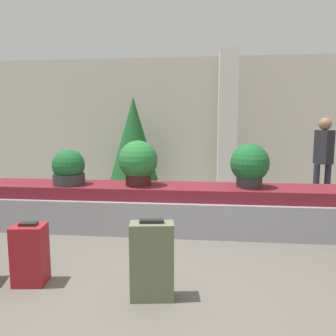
{
  "coord_description": "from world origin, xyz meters",
  "views": [
    {
      "loc": [
        0.49,
        -2.78,
        1.49
      ],
      "look_at": [
        0.0,
        1.79,
        0.89
      ],
      "focal_mm": 35.0,
      "sensor_mm": 36.0,
      "label": 1
    }
  ],
  "objects_px": {
    "potted_plant_2": "(138,163)",
    "decorated_tree": "(134,139)",
    "potted_plant_0": "(250,165)",
    "suitcase_1": "(30,254)",
    "potted_plant_1": "(69,168)",
    "traveler_0": "(323,154)",
    "pillar": "(227,120)",
    "suitcase_2": "(152,261)"
  },
  "relations": [
    {
      "from": "potted_plant_2",
      "to": "decorated_tree",
      "type": "distance_m",
      "value": 3.23
    },
    {
      "from": "potted_plant_0",
      "to": "suitcase_1",
      "type": "bearing_deg",
      "value": -141.74
    },
    {
      "from": "suitcase_1",
      "to": "potted_plant_1",
      "type": "relative_size",
      "value": 1.15
    },
    {
      "from": "suitcase_1",
      "to": "traveler_0",
      "type": "xyz_separation_m",
      "value": [
        3.81,
        3.5,
        0.68
      ]
    },
    {
      "from": "pillar",
      "to": "traveler_0",
      "type": "distance_m",
      "value": 2.34
    },
    {
      "from": "potted_plant_0",
      "to": "potted_plant_2",
      "type": "xyz_separation_m",
      "value": [
        -1.55,
        -0.03,
        0.02
      ]
    },
    {
      "from": "potted_plant_0",
      "to": "potted_plant_2",
      "type": "bearing_deg",
      "value": -179.0
    },
    {
      "from": "suitcase_1",
      "to": "potted_plant_0",
      "type": "xyz_separation_m",
      "value": [
        2.24,
        1.77,
        0.66
      ]
    },
    {
      "from": "potted_plant_1",
      "to": "potted_plant_2",
      "type": "distance_m",
      "value": 1.01
    },
    {
      "from": "potted_plant_2",
      "to": "pillar",
      "type": "bearing_deg",
      "value": 65.99
    },
    {
      "from": "pillar",
      "to": "potted_plant_1",
      "type": "xyz_separation_m",
      "value": [
        -2.47,
        -3.34,
        -0.73
      ]
    },
    {
      "from": "potted_plant_1",
      "to": "potted_plant_2",
      "type": "height_order",
      "value": "potted_plant_2"
    },
    {
      "from": "pillar",
      "to": "suitcase_2",
      "type": "distance_m",
      "value": 5.41
    },
    {
      "from": "pillar",
      "to": "potted_plant_0",
      "type": "xyz_separation_m",
      "value": [
        0.08,
        -3.26,
        -0.66
      ]
    },
    {
      "from": "pillar",
      "to": "decorated_tree",
      "type": "bearing_deg",
      "value": -176.11
    },
    {
      "from": "potted_plant_1",
      "to": "potted_plant_2",
      "type": "bearing_deg",
      "value": 2.75
    },
    {
      "from": "decorated_tree",
      "to": "suitcase_1",
      "type": "bearing_deg",
      "value": -89.44
    },
    {
      "from": "decorated_tree",
      "to": "potted_plant_2",
      "type": "bearing_deg",
      "value": -76.76
    },
    {
      "from": "potted_plant_0",
      "to": "decorated_tree",
      "type": "xyz_separation_m",
      "value": [
        -2.29,
        3.11,
        0.22
      ]
    },
    {
      "from": "pillar",
      "to": "decorated_tree",
      "type": "relative_size",
      "value": 1.49
    },
    {
      "from": "suitcase_1",
      "to": "traveler_0",
      "type": "height_order",
      "value": "traveler_0"
    },
    {
      "from": "decorated_tree",
      "to": "suitcase_2",
      "type": "bearing_deg",
      "value": -76.25
    },
    {
      "from": "suitcase_1",
      "to": "traveler_0",
      "type": "distance_m",
      "value": 5.22
    },
    {
      "from": "potted_plant_2",
      "to": "potted_plant_1",
      "type": "bearing_deg",
      "value": -177.25
    },
    {
      "from": "potted_plant_1",
      "to": "decorated_tree",
      "type": "relative_size",
      "value": 0.24
    },
    {
      "from": "suitcase_1",
      "to": "potted_plant_1",
      "type": "xyz_separation_m",
      "value": [
        -0.32,
        1.69,
        0.59
      ]
    },
    {
      "from": "pillar",
      "to": "suitcase_2",
      "type": "bearing_deg",
      "value": -100.67
    },
    {
      "from": "suitcase_2",
      "to": "traveler_0",
      "type": "relative_size",
      "value": 0.43
    },
    {
      "from": "pillar",
      "to": "suitcase_1",
      "type": "relative_size",
      "value": 5.36
    },
    {
      "from": "pillar",
      "to": "traveler_0",
      "type": "bearing_deg",
      "value": -42.79
    },
    {
      "from": "pillar",
      "to": "potted_plant_0",
      "type": "distance_m",
      "value": 3.33
    },
    {
      "from": "potted_plant_2",
      "to": "decorated_tree",
      "type": "bearing_deg",
      "value": 103.24
    },
    {
      "from": "suitcase_1",
      "to": "suitcase_2",
      "type": "distance_m",
      "value": 1.19
    },
    {
      "from": "potted_plant_0",
      "to": "decorated_tree",
      "type": "distance_m",
      "value": 3.87
    },
    {
      "from": "pillar",
      "to": "potted_plant_1",
      "type": "distance_m",
      "value": 4.22
    },
    {
      "from": "potted_plant_2",
      "to": "traveler_0",
      "type": "xyz_separation_m",
      "value": [
        3.12,
        1.76,
        0.0
      ]
    },
    {
      "from": "suitcase_2",
      "to": "potted_plant_0",
      "type": "relative_size",
      "value": 1.16
    },
    {
      "from": "suitcase_2",
      "to": "potted_plant_0",
      "type": "xyz_separation_m",
      "value": [
        1.06,
        1.91,
        0.6
      ]
    },
    {
      "from": "decorated_tree",
      "to": "potted_plant_1",
      "type": "bearing_deg",
      "value": -94.82
    },
    {
      "from": "potted_plant_1",
      "to": "decorated_tree",
      "type": "distance_m",
      "value": 3.21
    },
    {
      "from": "pillar",
      "to": "potted_plant_1",
      "type": "relative_size",
      "value": 6.17
    },
    {
      "from": "pillar",
      "to": "traveler_0",
      "type": "relative_size",
      "value": 1.97
    }
  ]
}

